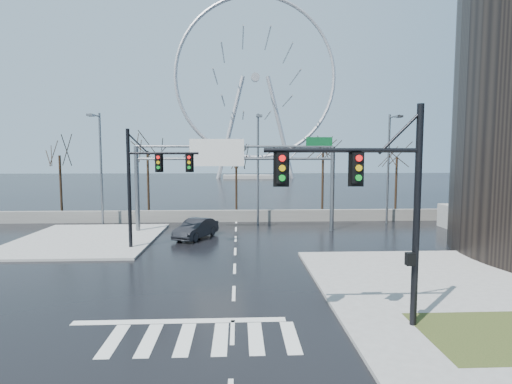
{
  "coord_description": "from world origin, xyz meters",
  "views": [
    {
      "loc": [
        0.23,
        -17.63,
        6.19
      ],
      "look_at": [
        1.31,
        6.86,
        4.0
      ],
      "focal_mm": 28.0,
      "sensor_mm": 36.0,
      "label": 1
    }
  ],
  "objects": [
    {
      "name": "sidewalk_far",
      "position": [
        -11.0,
        12.0,
        0.07
      ],
      "size": [
        10.0,
        12.0,
        0.15
      ],
      "primitive_type": "cube",
      "color": "gray",
      "rests_on": "ground"
    },
    {
      "name": "grass_strip",
      "position": [
        9.0,
        -5.0,
        0.15
      ],
      "size": [
        5.0,
        4.0,
        0.02
      ],
      "primitive_type": "cube",
      "color": "#2C3A18",
      "rests_on": "sidewalk_near"
    },
    {
      "name": "tree_center",
      "position": [
        0.0,
        24.5,
        5.17
      ],
      "size": [
        3.25,
        3.25,
        6.5
      ],
      "color": "black",
      "rests_on": "ground"
    },
    {
      "name": "tree_far_right",
      "position": [
        17.0,
        24.0,
        5.41
      ],
      "size": [
        3.4,
        3.4,
        6.8
      ],
      "color": "black",
      "rests_on": "ground"
    },
    {
      "name": "ground",
      "position": [
        0.0,
        0.0,
        0.0
      ],
      "size": [
        260.0,
        260.0,
        0.0
      ],
      "primitive_type": "plane",
      "color": "black",
      "rests_on": "ground"
    },
    {
      "name": "ferris_wheel",
      "position": [
        5.0,
        95.0,
        26.13
      ],
      "size": [
        45.0,
        6.0,
        50.91
      ],
      "color": "gray",
      "rests_on": "ground"
    },
    {
      "name": "signal_mast_near",
      "position": [
        5.14,
        -4.04,
        4.87
      ],
      "size": [
        5.52,
        0.41,
        8.0
      ],
      "color": "black",
      "rests_on": "ground"
    },
    {
      "name": "streetlight_right",
      "position": [
        14.0,
        18.16,
        5.89
      ],
      "size": [
        0.5,
        2.55,
        10.0
      ],
      "color": "slate",
      "rests_on": "ground"
    },
    {
      "name": "tree_left",
      "position": [
        -9.0,
        23.5,
        5.98
      ],
      "size": [
        3.75,
        3.75,
        7.5
      ],
      "color": "black",
      "rests_on": "ground"
    },
    {
      "name": "sign_gantry",
      "position": [
        -0.38,
        14.96,
        5.18
      ],
      "size": [
        16.36,
        0.4,
        7.6
      ],
      "color": "slate",
      "rests_on": "ground"
    },
    {
      "name": "tree_right",
      "position": [
        9.0,
        23.5,
        6.22
      ],
      "size": [
        3.9,
        3.9,
        7.8
      ],
      "color": "black",
      "rests_on": "ground"
    },
    {
      "name": "car",
      "position": [
        -3.0,
        12.41,
        0.74
      ],
      "size": [
        3.28,
        4.71,
        1.47
      ],
      "primitive_type": "imported",
      "rotation": [
        0.0,
        0.0,
        -0.43
      ],
      "color": "black",
      "rests_on": "ground"
    },
    {
      "name": "streetlight_left",
      "position": [
        -12.0,
        18.16,
        5.89
      ],
      "size": [
        0.5,
        2.55,
        10.0
      ],
      "color": "slate",
      "rests_on": "ground"
    },
    {
      "name": "signal_mast_far",
      "position": [
        -5.87,
        8.96,
        4.83
      ],
      "size": [
        4.72,
        0.41,
        8.0
      ],
      "color": "black",
      "rests_on": "ground"
    },
    {
      "name": "streetlight_mid",
      "position": [
        2.0,
        18.16,
        5.89
      ],
      "size": [
        0.5,
        2.55,
        10.0
      ],
      "color": "slate",
      "rests_on": "ground"
    },
    {
      "name": "barrier_wall",
      "position": [
        0.0,
        20.0,
        0.55
      ],
      "size": [
        52.0,
        0.5,
        1.1
      ],
      "primitive_type": "cube",
      "color": "slate",
      "rests_on": "ground"
    },
    {
      "name": "sidewalk_right_ext",
      "position": [
        10.0,
        2.0,
        0.07
      ],
      "size": [
        12.0,
        10.0,
        0.15
      ],
      "primitive_type": "cube",
      "color": "gray",
      "rests_on": "ground"
    },
    {
      "name": "tree_far_left",
      "position": [
        -18.0,
        24.0,
        5.57
      ],
      "size": [
        3.5,
        3.5,
        7.0
      ],
      "color": "black",
      "rests_on": "ground"
    }
  ]
}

